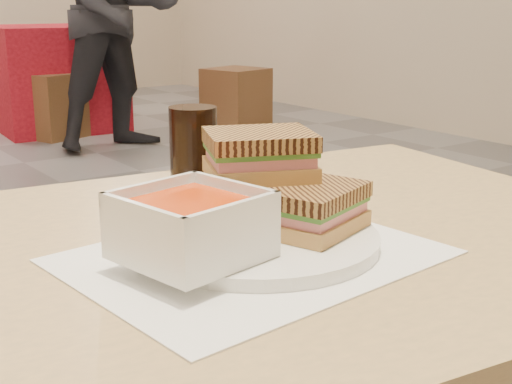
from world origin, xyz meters
TOP-DOWN VIEW (x-y plane):
  - main_table at (-0.07, -1.93)m, footprint 1.28×0.85m
  - tray_liner at (0.00, -2.00)m, footprint 0.39×0.32m
  - plate at (0.03, -1.98)m, footprint 0.27×0.27m
  - soup_bowl at (-0.07, -2.00)m, footprint 0.15×0.15m
  - panini_lower at (0.08, -2.01)m, footprint 0.14×0.13m
  - panini_upper at (0.06, -1.94)m, footprint 0.15×0.14m
  - cola_glass at (0.05, -1.80)m, footprint 0.06×0.06m
  - bg_table_1 at (1.65, 2.95)m, footprint 0.99×0.99m
  - bg_chair_1l at (1.50, 2.63)m, footprint 0.55×0.55m
  - bg_chair_1r at (2.84, 2.15)m, footprint 0.51×0.51m
  - patron_b at (1.73, 1.93)m, footprint 0.95×0.77m

SIDE VIEW (x-z plane):
  - bg_chair_1r at x=2.84m, z-range 0.00..0.47m
  - bg_chair_1l at x=1.50m, z-range 0.00..0.48m
  - bg_table_1 at x=1.65m, z-range 0.00..0.81m
  - main_table at x=-0.07m, z-range 0.26..1.01m
  - tray_liner at x=0.00m, z-range 0.75..0.75m
  - plate at x=0.03m, z-range 0.75..0.77m
  - panini_lower at x=0.08m, z-range 0.77..0.82m
  - soup_bowl at x=-0.07m, z-range 0.76..0.83m
  - cola_glass at x=0.05m, z-range 0.75..0.88m
  - panini_upper at x=0.06m, z-range 0.82..0.87m
  - patron_b at x=1.73m, z-range 0.00..1.87m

